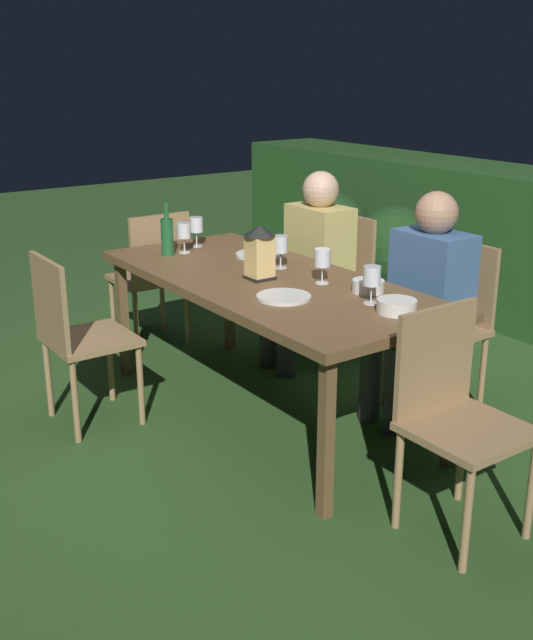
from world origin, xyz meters
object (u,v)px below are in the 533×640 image
Objects in this scene: chair_head_near at (153,273)px; plate_b at (260,255)px; person_in_mustard at (311,260)px; wine_glass_a at (322,259)px; person_in_blue at (422,296)px; wine_glass_d at (196,226)px; bowl_olives at (397,306)px; chair_side_right_a at (336,280)px; plate_a at (284,297)px; chair_side_left_a at (76,332)px; wine_glass_e at (184,232)px; bowl_bread at (368,286)px; lantern_centerpiece at (260,249)px; dining_table at (266,288)px; wine_glass_c at (372,278)px; chair_head_far at (455,412)px; potted_plant_by_hedge at (329,234)px; green_bottle_on_table at (167,235)px; wine_glass_b at (281,246)px; chair_side_right_b at (447,318)px; potted_plant_corner at (394,256)px.

plate_b is at bearing 15.06° from chair_head_near.
person_in_mustard is 0.42m from plate_b.
person_in_blue is at bearing 66.47° from wine_glass_a.
wine_glass_d is 1.56m from bowl_olives.
plate_a is (0.78, -0.96, 0.25)m from chair_side_right_a.
chair_side_left_a is at bearing -90.00° from person_in_mustard.
bowl_bread is (1.16, 0.31, -0.09)m from wine_glass_e.
bowl_olives is at bearing -29.82° from chair_side_right_a.
dining_table is at bearing 96.04° from lantern_centerpiece.
dining_table is 0.79m from bowl_olives.
dining_table is at bearing -168.58° from wine_glass_c.
wine_glass_e is 0.69× the size of plate_a.
chair_head_far reaches higher than potted_plant_by_hedge.
green_bottle_on_table reaches higher than wine_glass_a.
person_in_mustard is at bearing 156.90° from bowl_bread.
wine_glass_e is (-0.58, -0.24, 0.00)m from wine_glass_b.
person_in_mustard is at bearing 159.48° from chair_head_far.
chair_head_near reaches higher than dining_table.
bowl_bread is (0.47, 0.28, -0.12)m from lantern_centerpiece.
lantern_centerpiece is at bearing -139.94° from wine_glass_a.
chair_side_right_b is 1.00m from plate_a.
wine_glass_b is at bearing 30.01° from green_bottle_on_table.
person_in_blue is 1.37m from wine_glass_d.
wine_glass_e is at bearing -7.47° from chair_head_near.
potted_plant_corner reaches higher than plate_a.
wine_glass_e reaches higher than bowl_olives.
bowl_olives is at bearing 2.31° from wine_glass_d.
dining_table is at bearing -47.75° from potted_plant_by_hedge.
person_in_mustard is 0.92m from potted_plant_corner.
wine_glass_a is 1.00× the size of bowl_olives.
chair_side_left_a is at bearing -153.85° from chair_head_far.
wine_glass_c is (0.62, 0.12, 0.17)m from dining_table.
chair_head_near is at bearing -176.37° from bowl_olives.
potted_plant_corner is at bearing 103.57° from person_in_mustard.
chair_side_right_b is 0.76× the size of person_in_blue.
chair_side_left_a is 5.15× the size of wine_glass_c.
chair_side_left_a is at bearing -68.82° from wine_glass_d.
potted_plant_by_hedge is (-1.96, 1.40, -0.28)m from bowl_bread.
wine_glass_a is at bearing 33.28° from dining_table.
person_in_blue is at bearing 58.57° from chair_side_left_a.
chair_head_far is 5.14× the size of bowl_olives.
chair_head_far is (1.68, 0.82, 0.00)m from chair_side_left_a.
chair_side_right_b is 5.15× the size of wine_glass_b.
wine_glass_b is at bearing 71.40° from chair_side_left_a.
wine_glass_a is at bearing 40.06° from lantern_centerpiece.
bowl_bread is (0.24, 0.08, -0.09)m from wine_glass_a.
wine_glass_d is at bearing -114.39° from chair_side_right_a.
green_bottle_on_table is (-0.25, -0.99, 0.35)m from chair_side_right_a.
wine_glass_e is (0.01, 0.10, 0.01)m from green_bottle_on_table.
person_in_mustard is 1.32× the size of chair_side_left_a.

